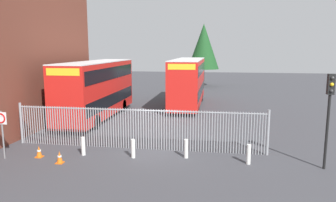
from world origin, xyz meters
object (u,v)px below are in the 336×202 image
(traffic_cone_by_gate, at_px, (39,152))
(traffic_cone_mid_forecourt, at_px, (60,157))
(double_decker_bus_near_gate, at_px, (97,87))
(bollard_near_right, at_px, (186,149))
(speed_limit_sign_post, at_px, (1,124))
(bollard_far_right, at_px, (249,154))
(bollard_near_left, at_px, (83,146))
(traffic_light_kerbside, at_px, (329,104))
(bollard_center_front, at_px, (133,148))
(double_decker_bus_behind_fence_left, at_px, (188,80))

(traffic_cone_by_gate, relative_size, traffic_cone_mid_forecourt, 1.00)
(double_decker_bus_near_gate, xyz_separation_m, bollard_near_right, (7.69, -8.05, -1.95))
(traffic_cone_by_gate, height_order, speed_limit_sign_post, speed_limit_sign_post)
(traffic_cone_by_gate, bearing_deg, traffic_cone_mid_forecourt, -23.71)
(traffic_cone_by_gate, xyz_separation_m, speed_limit_sign_post, (-1.59, -0.48, 1.49))
(double_decker_bus_near_gate, distance_m, traffic_cone_by_gate, 9.35)
(bollard_far_right, distance_m, traffic_cone_by_gate, 10.28)
(bollard_near_left, height_order, bollard_far_right, same)
(speed_limit_sign_post, distance_m, traffic_light_kerbside, 15.26)
(bollard_center_front, relative_size, traffic_light_kerbside, 0.22)
(bollard_near_right, bearing_deg, bollard_far_right, -7.61)
(double_decker_bus_behind_fence_left, height_order, bollard_center_front, double_decker_bus_behind_fence_left)
(double_decker_bus_near_gate, relative_size, bollard_near_right, 11.38)
(bollard_near_left, relative_size, speed_limit_sign_post, 0.40)
(bollard_near_right, height_order, traffic_cone_by_gate, bollard_near_right)
(double_decker_bus_behind_fence_left, relative_size, bollard_center_front, 11.38)
(bollard_center_front, height_order, bollard_far_right, same)
(traffic_cone_mid_forecourt, bearing_deg, bollard_near_right, 15.99)
(bollard_center_front, distance_m, speed_limit_sign_post, 6.49)
(double_decker_bus_behind_fence_left, relative_size, bollard_far_right, 11.38)
(traffic_cone_mid_forecourt, bearing_deg, bollard_near_left, 63.98)
(bollard_center_front, height_order, bollard_near_right, same)
(double_decker_bus_behind_fence_left, height_order, traffic_cone_by_gate, double_decker_bus_behind_fence_left)
(bollard_near_right, bearing_deg, traffic_cone_by_gate, -171.78)
(bollard_near_left, relative_size, bollard_near_right, 1.00)
(double_decker_bus_behind_fence_left, bearing_deg, traffic_cone_by_gate, -110.95)
(double_decker_bus_behind_fence_left, xyz_separation_m, bollard_center_front, (-1.30, -14.93, -1.95))
(double_decker_bus_near_gate, height_order, bollard_near_left, double_decker_bus_near_gate)
(bollard_center_front, relative_size, traffic_cone_by_gate, 1.61)
(bollard_near_left, relative_size, bollard_far_right, 1.00)
(double_decker_bus_behind_fence_left, bearing_deg, bollard_near_right, -84.89)
(double_decker_bus_behind_fence_left, bearing_deg, bollard_center_front, -94.99)
(traffic_cone_by_gate, height_order, traffic_light_kerbside, traffic_light_kerbside)
(bollard_near_left, distance_m, bollard_center_front, 2.62)
(double_decker_bus_near_gate, relative_size, traffic_cone_mid_forecourt, 18.32)
(bollard_near_left, xyz_separation_m, traffic_light_kerbside, (11.54, -0.11, 2.51))
(double_decker_bus_near_gate, bearing_deg, bollard_near_right, -46.29)
(bollard_center_front, distance_m, traffic_cone_mid_forecourt, 3.50)
(bollard_center_front, relative_size, bollard_near_right, 1.00)
(double_decker_bus_behind_fence_left, relative_size, bollard_near_right, 11.38)
(double_decker_bus_near_gate, xyz_separation_m, speed_limit_sign_post, (-1.17, -9.57, -0.65))
(traffic_cone_mid_forecourt, height_order, speed_limit_sign_post, speed_limit_sign_post)
(bollard_center_front, relative_size, speed_limit_sign_post, 0.40)
(double_decker_bus_near_gate, bearing_deg, bollard_center_front, -58.90)
(traffic_cone_by_gate, bearing_deg, bollard_far_right, 3.64)
(double_decker_bus_behind_fence_left, distance_m, bollard_far_right, 15.67)
(bollard_near_right, relative_size, speed_limit_sign_post, 0.40)
(bollard_near_right, bearing_deg, traffic_light_kerbside, -4.51)
(double_decker_bus_behind_fence_left, xyz_separation_m, speed_limit_sign_post, (-7.56, -16.07, -0.65))
(bollard_near_right, relative_size, bollard_far_right, 1.00)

